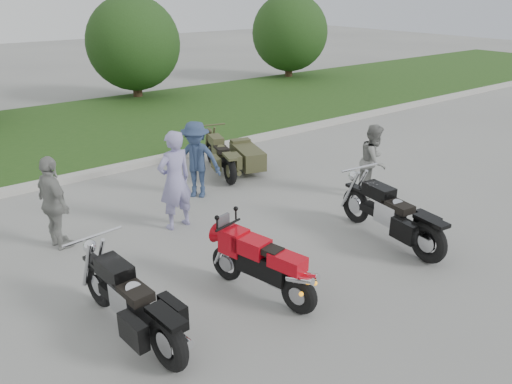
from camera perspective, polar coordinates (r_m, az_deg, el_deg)
ground at (r=8.08m, az=1.70°, el=-9.18°), size 80.00×80.00×0.00m
curb at (r=12.83m, az=-15.37°, el=2.69°), size 60.00×0.30×0.15m
grass_strip at (r=16.61m, az=-20.98°, el=6.42°), size 60.00×8.00×0.14m
tree_mid_right at (r=20.70m, az=-13.84°, el=16.16°), size 3.60×3.60×4.00m
tree_far_right at (r=25.02m, az=3.87°, el=17.71°), size 3.60×3.60×4.00m
sportbike_red at (r=7.25m, az=0.82°, el=-8.23°), size 0.65×1.91×0.92m
cruiser_left at (r=6.68m, az=-13.78°, el=-12.51°), size 0.54×2.45×0.94m
cruiser_right at (r=9.08m, az=15.53°, el=-2.83°), size 0.52×2.47×0.95m
cruiser_sidecar at (r=12.16m, az=-2.23°, el=4.04°), size 1.46×2.18×0.86m
person_stripe at (r=9.27m, az=-9.26°, el=1.32°), size 0.72×0.50×1.88m
person_grey at (r=10.95m, az=13.30°, el=3.49°), size 0.94×0.86×1.58m
person_denim at (r=10.67m, az=-6.85°, el=3.67°), size 1.18×1.21×1.66m
person_back at (r=9.13m, az=-22.10°, el=-1.19°), size 0.55×1.02×1.66m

